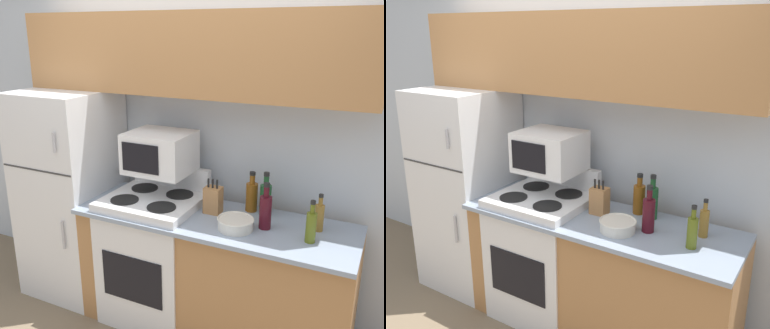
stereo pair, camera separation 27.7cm
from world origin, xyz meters
TOP-DOWN VIEW (x-y plane):
  - wall_back at (0.00, 0.71)m, footprint 8.00×0.05m
  - lower_cabinets at (0.33, 0.30)m, footprint 1.87×0.63m
  - refrigerator at (-0.93, 0.34)m, footprint 0.66×0.70m
  - upper_cabinets at (0.00, 0.53)m, footprint 2.53×0.32m
  - stove at (-0.14, 0.28)m, footprint 0.65×0.61m
  - microwave at (-0.13, 0.38)m, footprint 0.44×0.38m
  - knife_block at (0.30, 0.35)m, footprint 0.11×0.10m
  - bowl at (0.52, 0.18)m, footprint 0.23×0.23m
  - bottle_wine_red at (0.68, 0.28)m, footprint 0.08×0.08m
  - bottle_wine_green at (0.62, 0.47)m, footprint 0.08×0.08m
  - bottle_olive_oil at (0.98, 0.21)m, footprint 0.06×0.06m
  - bottle_vinegar at (0.99, 0.39)m, footprint 0.06×0.06m
  - bottle_whiskey at (0.52, 0.50)m, footprint 0.08×0.08m

SIDE VIEW (x-z plane):
  - lower_cabinets at x=0.33m, z-range 0.00..0.89m
  - stove at x=-0.14m, z-range -0.06..1.04m
  - refrigerator at x=-0.93m, z-range 0.00..1.65m
  - bowl at x=0.52m, z-range 0.89..0.97m
  - knife_block at x=0.30m, z-range 0.86..1.10m
  - bottle_vinegar at x=0.99m, z-range 0.86..1.10m
  - bottle_olive_oil at x=0.98m, z-range 0.86..1.12m
  - bottle_whiskey at x=0.52m, z-range 0.86..1.14m
  - bottle_wine_red at x=0.68m, z-range 0.86..1.16m
  - bottle_wine_green at x=0.62m, z-range 0.86..1.16m
  - microwave at x=-0.13m, z-range 1.11..1.40m
  - wall_back at x=0.00m, z-range 0.00..2.55m
  - upper_cabinets at x=0.00m, z-range 1.65..2.20m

